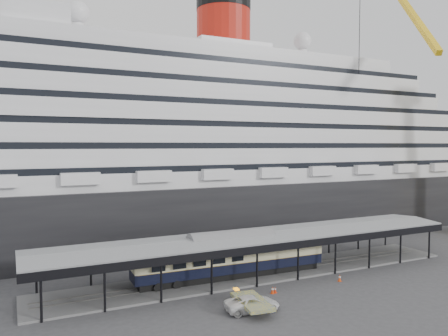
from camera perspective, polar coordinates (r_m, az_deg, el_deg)
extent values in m
plane|color=#39393B|center=(53.29, 7.61, -14.97)|extent=(200.00, 200.00, 0.00)
cube|color=black|center=(80.12, -5.24, -5.20)|extent=(130.00, 30.00, 10.00)
cylinder|color=#B01A0E|center=(85.12, -0.08, 17.27)|extent=(10.00, 10.00, 9.00)
cylinder|color=black|center=(86.56, -0.08, 20.64)|extent=(10.10, 10.10, 2.50)
sphere|color=silver|center=(77.77, -18.56, 18.73)|extent=(3.60, 3.60, 3.60)
sphere|color=silver|center=(94.27, 10.20, 16.00)|extent=(3.60, 3.60, 3.60)
cube|color=slate|center=(57.29, 4.75, -13.54)|extent=(56.00, 8.00, 0.24)
cube|color=slate|center=(56.65, 5.14, -13.56)|extent=(54.00, 0.08, 0.10)
cube|color=slate|center=(57.84, 4.38, -13.21)|extent=(54.00, 0.08, 0.10)
cube|color=black|center=(52.50, 7.34, -10.20)|extent=(56.00, 0.18, 0.90)
cube|color=black|center=(60.03, 2.54, -8.50)|extent=(56.00, 0.18, 0.90)
cube|color=slate|center=(56.06, 4.78, -8.57)|extent=(56.00, 9.00, 0.24)
cylinder|color=black|center=(64.25, -27.20, 9.10)|extent=(0.12, 0.12, 47.21)
cube|color=yellow|center=(91.30, 23.86, 17.20)|extent=(11.42, 18.78, 16.80)
cylinder|color=black|center=(85.80, 17.13, 7.67)|extent=(0.12, 0.12, 47.21)
imported|color=silver|center=(45.23, 3.69, -17.26)|extent=(5.76, 3.21, 1.52)
cube|color=black|center=(55.23, 1.00, -13.61)|extent=(23.53, 3.60, 0.78)
cube|color=black|center=(54.95, 1.00, -12.60)|extent=(24.66, 4.09, 1.23)
cube|color=beige|center=(54.61, 1.00, -11.25)|extent=(24.66, 4.13, 1.45)
cube|color=black|center=(54.38, 1.00, -10.28)|extent=(24.66, 4.09, 0.45)
cube|color=red|center=(50.78, 6.70, -15.86)|extent=(0.46, 0.46, 0.03)
cone|color=red|center=(50.67, 6.70, -15.49)|extent=(0.39, 0.39, 0.68)
cylinder|color=white|center=(50.65, 6.70, -15.42)|extent=(0.22, 0.22, 0.13)
cube|color=red|center=(50.51, 6.36, -15.96)|extent=(0.54, 0.54, 0.03)
cone|color=red|center=(50.38, 6.36, -15.53)|extent=(0.45, 0.45, 0.80)
cylinder|color=white|center=(50.35, 6.36, -15.44)|extent=(0.25, 0.25, 0.16)
cube|color=#D4400B|center=(56.14, 14.86, -14.08)|extent=(0.50, 0.50, 0.03)
cone|color=#D4400B|center=(56.02, 14.87, -13.68)|extent=(0.42, 0.42, 0.82)
cylinder|color=white|center=(56.00, 14.87, -13.60)|extent=(0.26, 0.26, 0.16)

